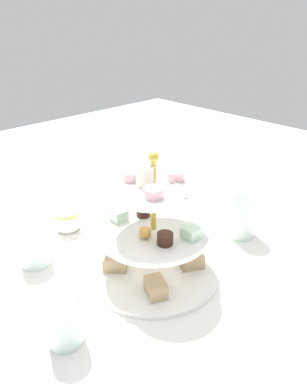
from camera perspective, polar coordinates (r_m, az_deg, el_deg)
ground_plane at (r=0.78m, az=-0.00°, el=-12.31°), size 2.40×2.40×0.00m
tiered_serving_stand at (r=0.73m, az=-0.04°, el=-7.44°), size 0.27×0.27×0.27m
water_glass_tall_right at (r=0.89m, az=13.80°, el=-3.25°), size 0.07×0.07×0.12m
water_glass_short_left at (r=0.82m, az=-18.24°, el=-8.19°), size 0.06×0.06×0.08m
teacup_with_saucer at (r=0.92m, az=-13.35°, el=-4.47°), size 0.09×0.09×0.05m
butter_knife_left at (r=0.65m, az=20.47°, el=-23.63°), size 0.04×0.17×0.00m
butter_knife_right at (r=1.03m, az=-2.00°, el=-1.66°), size 0.10×0.15×0.00m
water_glass_mid_back at (r=0.63m, az=-14.01°, el=-18.45°), size 0.06×0.06×0.10m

